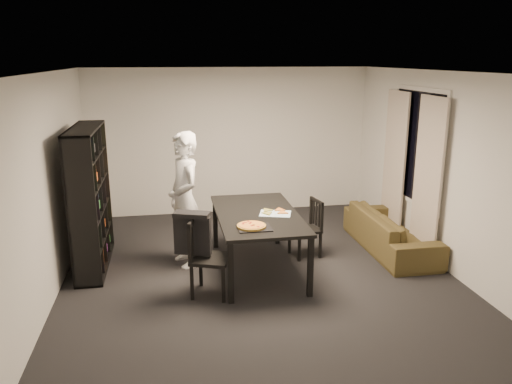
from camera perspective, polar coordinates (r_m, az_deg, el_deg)
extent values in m
cube|color=black|center=(6.76, 0.15, -9.00)|extent=(5.00, 5.50, 0.01)
cube|color=white|center=(6.17, 0.17, 13.60)|extent=(5.00, 5.50, 0.01)
cube|color=white|center=(9.01, -3.00, 5.78)|extent=(5.00, 0.01, 2.60)
cube|color=white|center=(3.80, 7.70, -7.78)|extent=(5.00, 0.01, 2.60)
cube|color=white|center=(6.40, -22.45, 0.72)|extent=(0.01, 5.50, 2.60)
cube|color=white|center=(7.21, 20.12, 2.48)|extent=(0.01, 5.50, 2.60)
cube|color=black|center=(7.68, 17.94, 4.93)|extent=(0.02, 1.40, 1.60)
cube|color=white|center=(7.68, 17.91, 4.93)|extent=(0.03, 1.52, 1.72)
cube|color=#BEB1A2|center=(7.26, 19.02, 1.45)|extent=(0.03, 0.70, 2.25)
cube|color=#BEB1A2|center=(8.16, 15.53, 3.18)|extent=(0.03, 0.70, 2.25)
cube|color=black|center=(6.99, -18.42, -0.71)|extent=(0.35, 1.50, 1.90)
cube|color=black|center=(6.56, 0.15, -2.60)|extent=(1.05, 1.89, 0.04)
cube|color=black|center=(5.80, -2.90, -9.24)|extent=(0.06, 0.06, 0.75)
cube|color=black|center=(5.99, 6.23, -8.53)|extent=(0.06, 0.06, 0.75)
cube|color=black|center=(7.46, -4.67, -3.61)|extent=(0.06, 0.06, 0.75)
cube|color=black|center=(7.60, 2.46, -3.21)|extent=(0.06, 0.06, 0.75)
cube|color=black|center=(6.00, -5.15, -7.63)|extent=(0.56, 0.56, 0.04)
cube|color=black|center=(5.96, -7.07, -5.20)|extent=(0.19, 0.43, 0.47)
cube|color=black|center=(5.89, -7.14, -3.25)|extent=(0.17, 0.40, 0.05)
cube|color=black|center=(5.89, -3.76, -10.58)|extent=(0.04, 0.04, 0.43)
cube|color=black|center=(6.22, -2.96, -9.10)|extent=(0.04, 0.04, 0.43)
cube|color=black|center=(5.98, -7.33, -10.25)|extent=(0.04, 0.04, 0.43)
cube|color=black|center=(6.31, -6.34, -8.82)|extent=(0.04, 0.04, 0.43)
cube|color=black|center=(7.16, 5.62, -4.30)|extent=(0.45, 0.45, 0.04)
cube|color=black|center=(7.16, 6.91, -2.44)|extent=(0.11, 0.38, 0.41)
cube|color=black|center=(7.11, 6.96, -1.01)|extent=(0.10, 0.36, 0.05)
cube|color=black|center=(7.30, 3.84, -5.59)|extent=(0.04, 0.04, 0.37)
cube|color=black|center=(7.02, 4.97, -6.47)|extent=(0.04, 0.04, 0.37)
cube|color=black|center=(7.43, 6.15, -5.24)|extent=(0.04, 0.04, 0.37)
cube|color=black|center=(7.16, 7.35, -6.09)|extent=(0.04, 0.04, 0.37)
cube|color=black|center=(5.96, -7.27, -4.95)|extent=(0.44, 0.23, 0.47)
cube|color=black|center=(5.87, -7.36, -2.56)|extent=(0.46, 0.31, 0.05)
imported|color=silver|center=(6.76, -8.17, -0.89)|extent=(0.63, 0.77, 1.84)
cube|color=black|center=(5.98, -0.19, -4.11)|extent=(0.40, 0.32, 0.01)
cylinder|color=olive|center=(5.99, -0.52, -3.91)|extent=(0.35, 0.35, 0.02)
cylinder|color=gold|center=(5.98, -0.52, -3.77)|extent=(0.31, 0.31, 0.01)
cube|color=white|center=(6.52, 2.22, -2.49)|extent=(0.47, 0.40, 0.01)
imported|color=#3D2D18|center=(7.65, 15.13, -4.34)|extent=(0.76, 1.94, 0.57)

